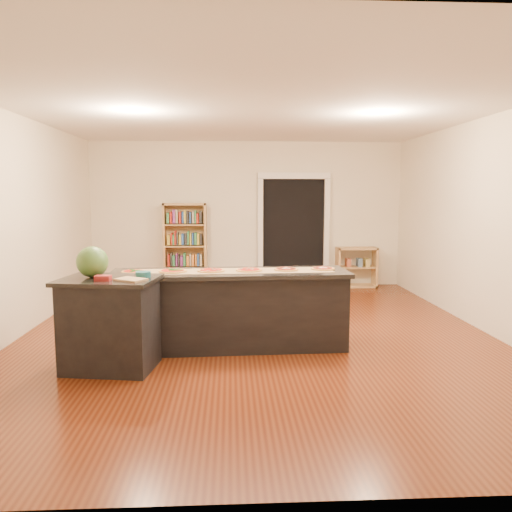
{
  "coord_description": "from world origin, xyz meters",
  "views": [
    {
      "loc": [
        -0.33,
        -6.21,
        1.8
      ],
      "look_at": [
        0.0,
        0.2,
        1.0
      ],
      "focal_mm": 35.0,
      "sensor_mm": 36.0,
      "label": 1
    }
  ],
  "objects": [
    {
      "name": "room",
      "position": [
        0.0,
        0.0,
        1.4
      ],
      "size": [
        6.0,
        7.0,
        2.8
      ],
      "color": "beige",
      "rests_on": "ground"
    },
    {
      "name": "doorway",
      "position": [
        0.9,
        3.46,
        1.2
      ],
      "size": [
        1.4,
        0.09,
        2.21
      ],
      "color": "black",
      "rests_on": "room"
    },
    {
      "name": "kitchen_island",
      "position": [
        -0.34,
        -0.48,
        0.46
      ],
      "size": [
        2.75,
        0.75,
        0.91
      ],
      "rotation": [
        0.0,
        0.0,
        0.04
      ],
      "color": "black",
      "rests_on": "ground"
    },
    {
      "name": "side_counter",
      "position": [
        -1.57,
        -1.15,
        0.48
      ],
      "size": [
        0.96,
        0.7,
        0.95
      ],
      "rotation": [
        0.0,
        0.0,
        -0.15
      ],
      "color": "black",
      "rests_on": "ground"
    },
    {
      "name": "bookshelf",
      "position": [
        -1.19,
        3.31,
        0.82
      ],
      "size": [
        0.82,
        0.29,
        1.63
      ],
      "primitive_type": "cube",
      "color": "tan",
      "rests_on": "ground"
    },
    {
      "name": "low_shelf",
      "position": [
        2.12,
        3.28,
        0.39
      ],
      "size": [
        0.77,
        0.33,
        0.77
      ],
      "primitive_type": "cube",
      "color": "tan",
      "rests_on": "ground"
    },
    {
      "name": "waste_bin",
      "position": [
        -0.3,
        3.23,
        0.16
      ],
      "size": [
        0.22,
        0.22,
        0.31
      ],
      "primitive_type": "cylinder",
      "color": "#4C5DAA",
      "rests_on": "ground"
    },
    {
      "name": "kraft_paper",
      "position": [
        -0.34,
        -0.47,
        0.91
      ],
      "size": [
        2.4,
        0.52,
        0.0
      ],
      "primitive_type": "cube",
      "rotation": [
        0.0,
        0.0,
        0.04
      ],
      "color": "#93754B",
      "rests_on": "kitchen_island"
    },
    {
      "name": "watermelon",
      "position": [
        -1.74,
        -1.09,
        1.11
      ],
      "size": [
        0.32,
        0.32,
        0.32
      ],
      "primitive_type": "sphere",
      "color": "#144214",
      "rests_on": "side_counter"
    },
    {
      "name": "cutting_board",
      "position": [
        -1.32,
        -1.3,
        0.96
      ],
      "size": [
        0.35,
        0.32,
        0.02
      ],
      "primitive_type": "cube",
      "rotation": [
        0.0,
        0.0,
        -0.57
      ],
      "color": "tan",
      "rests_on": "side_counter"
    },
    {
      "name": "package_red",
      "position": [
        -1.58,
        -1.31,
        0.98
      ],
      "size": [
        0.16,
        0.12,
        0.05
      ],
      "primitive_type": "cube",
      "rotation": [
        0.0,
        0.0,
        -0.07
      ],
      "color": "maroon",
      "rests_on": "side_counter"
    },
    {
      "name": "package_teal",
      "position": [
        -1.23,
        -1.11,
        0.98
      ],
      "size": [
        0.16,
        0.16,
        0.06
      ],
      "primitive_type": "cylinder",
      "color": "#195966",
      "rests_on": "side_counter"
    },
    {
      "name": "pizza_a",
      "position": [
        -1.43,
        -0.54,
        0.92
      ],
      "size": [
        0.25,
        0.25,
        0.02
      ],
      "color": "tan",
      "rests_on": "kitchen_island"
    },
    {
      "name": "pizza_b",
      "position": [
        -1.0,
        -0.51,
        0.92
      ],
      "size": [
        0.31,
        0.31,
        0.02
      ],
      "color": "tan",
      "rests_on": "kitchen_island"
    },
    {
      "name": "pizza_c",
      "position": [
        -0.56,
        -0.49,
        0.92
      ],
      "size": [
        0.31,
        0.31,
        0.02
      ],
      "color": "tan",
      "rests_on": "kitchen_island"
    },
    {
      "name": "pizza_d",
      "position": [
        -0.12,
        -0.48,
        0.92
      ],
      "size": [
        0.29,
        0.29,
        0.02
      ],
      "color": "tan",
      "rests_on": "kitchen_island"
    },
    {
      "name": "pizza_e",
      "position": [
        0.32,
        -0.44,
        0.92
      ],
      "size": [
        0.3,
        0.3,
        0.02
      ],
      "color": "tan",
      "rests_on": "kitchen_island"
    },
    {
      "name": "pizza_f",
      "position": [
        0.76,
        -0.41,
        0.92
      ],
      "size": [
        0.3,
        0.3,
        0.02
      ],
      "color": "tan",
      "rests_on": "kitchen_island"
    }
  ]
}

